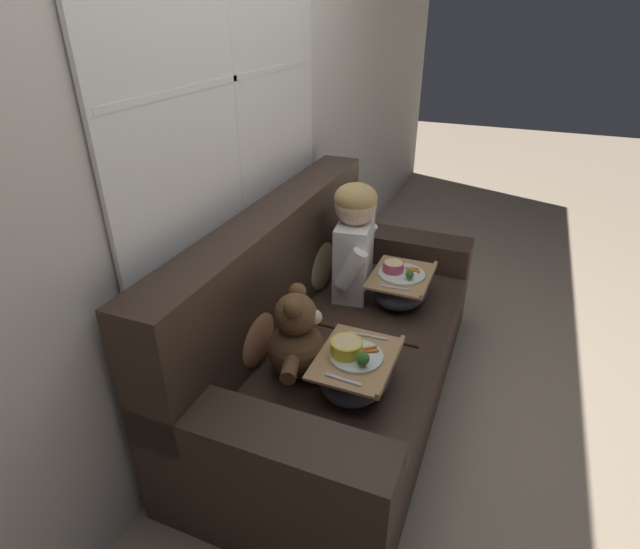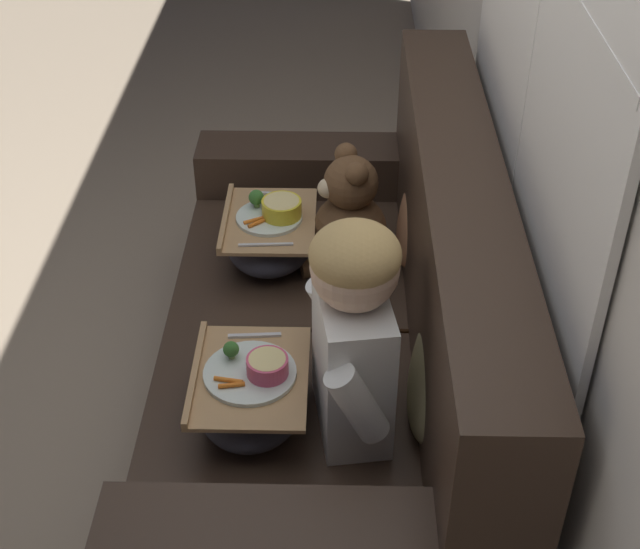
# 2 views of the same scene
# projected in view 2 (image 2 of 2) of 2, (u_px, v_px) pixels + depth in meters

# --- Properties ---
(ground_plane) EXTENTS (14.00, 14.00, 0.00)m
(ground_plane) POSITION_uv_depth(u_px,v_px,m) (323.00, 427.00, 2.92)
(ground_plane) COLOR tan
(wall_back_with_window) EXTENTS (8.00, 0.08, 2.60)m
(wall_back_with_window) POSITION_uv_depth(u_px,v_px,m) (554.00, 45.00, 2.12)
(wall_back_with_window) COLOR beige
(wall_back_with_window) RESTS_ON ground_plane
(couch) EXTENTS (1.91, 0.96, 0.98)m
(couch) POSITION_uv_depth(u_px,v_px,m) (350.00, 350.00, 2.72)
(couch) COLOR #38281E
(couch) RESTS_ON ground_plane
(throw_pillow_behind_child) EXTENTS (0.37, 0.18, 0.39)m
(throw_pillow_behind_child) POSITION_uv_depth(u_px,v_px,m) (435.00, 372.00, 2.27)
(throw_pillow_behind_child) COLOR tan
(throw_pillow_behind_child) RESTS_ON couch
(throw_pillow_behind_teddy) EXTENTS (0.34, 0.16, 0.35)m
(throw_pillow_behind_teddy) POSITION_uv_depth(u_px,v_px,m) (416.00, 216.00, 2.86)
(throw_pillow_behind_teddy) COLOR #B2754C
(throw_pillow_behind_teddy) RESTS_ON couch
(child_figure) EXTENTS (0.45, 0.24, 0.61)m
(child_figure) POSITION_uv_depth(u_px,v_px,m) (353.00, 322.00, 2.17)
(child_figure) COLOR white
(child_figure) RESTS_ON couch
(teddy_bear) EXTENTS (0.43, 0.31, 0.40)m
(teddy_bear) POSITION_uv_depth(u_px,v_px,m) (348.00, 217.00, 2.86)
(teddy_bear) COLOR brown
(teddy_bear) RESTS_ON couch
(lap_tray_child) EXTENTS (0.39, 0.30, 0.22)m
(lap_tray_child) POSITION_uv_depth(u_px,v_px,m) (252.00, 394.00, 2.33)
(lap_tray_child) COLOR #2D2D38
(lap_tray_child) RESTS_ON child_figure
(lap_tray_teddy) EXTENTS (0.39, 0.30, 0.23)m
(lap_tray_teddy) POSITION_uv_depth(u_px,v_px,m) (270.00, 236.00, 2.92)
(lap_tray_teddy) COLOR #2D2D38
(lap_tray_teddy) RESTS_ON teddy_bear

